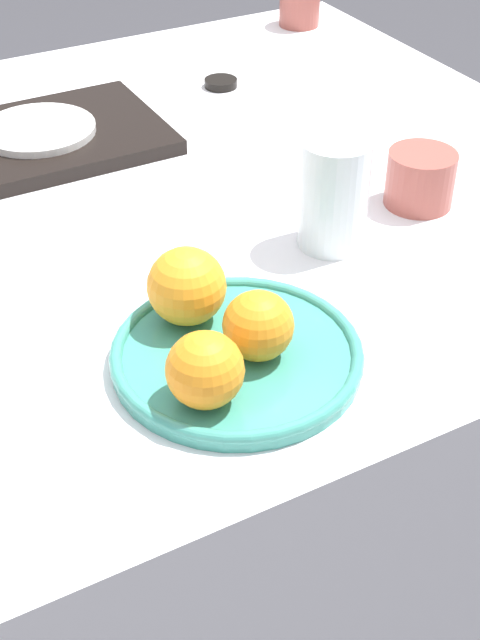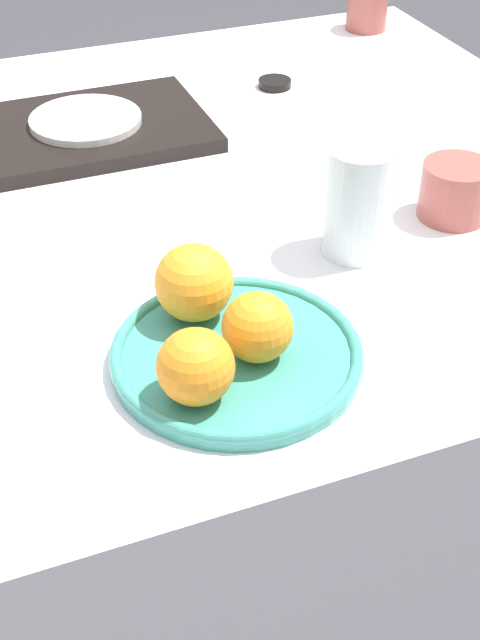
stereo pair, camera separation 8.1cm
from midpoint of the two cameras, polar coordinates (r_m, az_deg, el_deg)
The scene contains 12 objects.
ground_plane at distance 1.61m, azimuth -3.27°, elevation -15.90°, with size 12.00×12.00×0.00m, color #38383D.
table at distance 1.33m, azimuth -3.83°, elevation -6.23°, with size 1.29×1.02×0.75m.
fruit_platter at distance 0.83m, azimuth 2.78°, elevation -2.28°, with size 0.24×0.24×0.02m.
orange_0 at distance 0.81m, azimuth 4.00°, elevation -0.56°, with size 0.07×0.07×0.07m.
orange_1 at distance 0.76m, azimuth 0.18°, elevation -3.13°, with size 0.07×0.07×0.07m.
orange_2 at distance 0.85m, azimuth -0.26°, elevation 2.31°, with size 0.08×0.08×0.08m.
water_glass at distance 0.98m, azimuth 9.98°, elevation 7.46°, with size 0.08×0.08×0.13m.
serving_tray at distance 1.25m, azimuth -7.94°, elevation 11.90°, with size 0.33×0.23×0.02m.
side_plate at distance 1.25m, azimuth -8.00°, elevation 12.52°, with size 0.15×0.15×0.01m.
cup_0 at distance 1.08m, azimuth 15.72°, elevation 7.90°, with size 0.08×0.08×0.07m.
cup_2 at distance 1.65m, azimuth 9.59°, elevation 18.87°, with size 0.07×0.07×0.06m.
soy_dish at distance 1.40m, azimuth 3.94°, elevation 14.84°, with size 0.05×0.05×0.01m.
Camera 2 is at (-0.23, -0.94, 1.29)m, focal length 50.00 mm.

